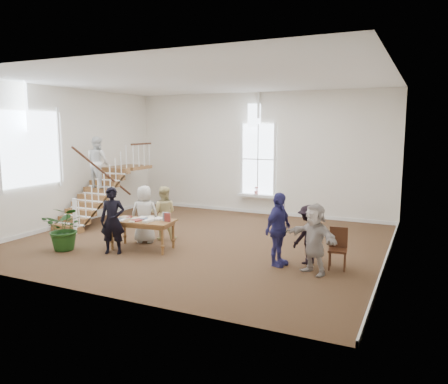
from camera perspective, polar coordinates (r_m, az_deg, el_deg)
The scene contains 12 objects.
ground at distance 12.64m, azimuth -2.85°, elevation -6.35°, with size 10.00×10.00×0.00m, color #3F2418.
room_shell at distance 16.47m, azimuth 4.34°, elevation -1.45°, with size 10.49×10.00×10.00m.
staircase at distance 15.41m, azimuth -15.96°, elevation 2.14°, with size 1.10×4.10×2.92m.
library_table at distance 11.82m, azimuth -10.65°, elevation -3.99°, with size 1.77×1.03×0.85m.
police_officer at distance 11.55m, azimuth -14.34°, elevation -3.62°, with size 0.63×0.41×1.73m, color black.
elderly_woman at distance 12.47m, azimuth -10.33°, elevation -2.86°, with size 0.79×0.51×1.62m, color beige.
person_yellow at distance 12.71m, azimuth -7.91°, elevation -2.74°, with size 0.76×0.59×1.55m, color #D8C787.
woman_cluster_a at distance 10.28m, azimuth 7.10°, elevation -4.86°, with size 1.02×0.42×1.74m, color navy.
woman_cluster_b at distance 10.58m, azimuth 10.95°, elevation -5.47°, with size 0.92×0.53×1.42m, color black.
woman_cluster_c at distance 9.88m, azimuth 11.72°, elevation -5.98°, with size 1.47×0.47×1.59m, color beige.
floor_plant at distance 12.28m, azimuth -20.01°, elevation -4.46°, with size 1.06×0.92×1.18m, color #183B12.
side_chair at distance 10.43m, azimuth 14.66°, elevation -6.82°, with size 0.46×0.46×0.95m.
Camera 1 is at (5.76, -10.77, 3.22)m, focal length 35.00 mm.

